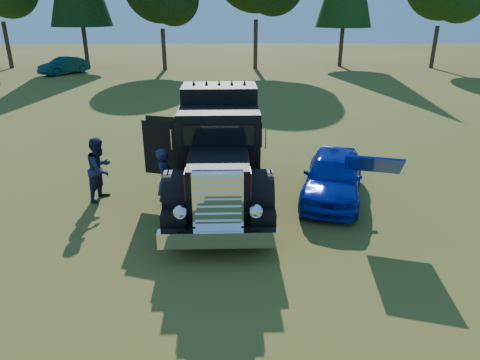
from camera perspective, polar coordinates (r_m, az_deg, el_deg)
name	(u,v)px	position (r m, az deg, el deg)	size (l,w,h in m)	color
ground	(170,228)	(10.61, -9.26, -6.27)	(120.00, 120.00, 0.00)	#394D16
diamond_t_truck	(220,154)	(11.66, -2.74, 3.46)	(3.34, 7.16, 3.00)	black
hotrod_coupe	(333,175)	(12.13, 12.34, 0.61)	(2.61, 4.32, 1.89)	#13068E
spectator_near	(166,180)	(11.18, -9.90, -0.03)	(0.62, 0.40, 1.69)	#1E2D46
spectator_far	(100,169)	(12.31, -18.15, 1.41)	(0.86, 0.67, 1.77)	#1A1E3E
distant_teal_car	(64,66)	(38.82, -22.40, 13.91)	(1.42, 4.08, 1.34)	#09363A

